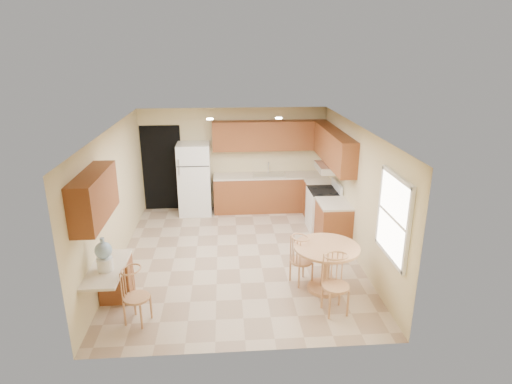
{
  "coord_description": "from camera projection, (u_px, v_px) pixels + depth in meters",
  "views": [
    {
      "loc": [
        -0.22,
        -7.48,
        3.87
      ],
      "look_at": [
        0.37,
        0.3,
        1.21
      ],
      "focal_mm": 30.0,
      "sensor_mm": 36.0,
      "label": 1
    }
  ],
  "objects": [
    {
      "name": "counter_right_a",
      "position": [
        319.0,
        182.0,
        9.93
      ],
      "size": [
        0.63,
        0.59,
        0.04
      ],
      "primitive_type": "cube",
      "color": "beige",
      "rests_on": "base_cab_right_a"
    },
    {
      "name": "window",
      "position": [
        394.0,
        217.0,
        6.25
      ],
      "size": [
        0.06,
        1.12,
        1.3
      ],
      "color": "white",
      "rests_on": "wall_right"
    },
    {
      "name": "counter_right_b",
      "position": [
        334.0,
        204.0,
        8.55
      ],
      "size": [
        0.63,
        0.8,
        0.04
      ],
      "primitive_type": "cube",
      "color": "beige",
      "rests_on": "base_cab_right_b"
    },
    {
      "name": "chair_table_a",
      "position": [
        303.0,
        257.0,
        7.16
      ],
      "size": [
        0.38,
        0.49,
        0.86
      ],
      "rotation": [
        0.0,
        0.0,
        -1.15
      ],
      "color": "tan",
      "rests_on": "floor"
    },
    {
      "name": "chair_desk",
      "position": [
        135.0,
        294.0,
        6.1
      ],
      "size": [
        0.38,
        0.49,
        0.86
      ],
      "rotation": [
        0.0,
        0.0,
        -1.93
      ],
      "color": "tan",
      "rests_on": "floor"
    },
    {
      "name": "wall_back",
      "position": [
        234.0,
        159.0,
        10.51
      ],
      "size": [
        4.5,
        0.02,
        2.5
      ],
      "primitive_type": "cube",
      "color": "#C7B986",
      "rests_on": "floor"
    },
    {
      "name": "wall_right",
      "position": [
        356.0,
        193.0,
        8.08
      ],
      "size": [
        0.02,
        5.5,
        2.5
      ],
      "primitive_type": "cube",
      "color": "#C7B986",
      "rests_on": "floor"
    },
    {
      "name": "range_hood",
      "position": [
        329.0,
        168.0,
        9.12
      ],
      "size": [
        0.5,
        0.76,
        0.14
      ],
      "primitive_type": "cube",
      "color": "silver",
      "rests_on": "upper_cab_right"
    },
    {
      "name": "base_cab_right_b",
      "position": [
        333.0,
        225.0,
        8.7
      ],
      "size": [
        0.6,
        0.8,
        0.87
      ],
      "primitive_type": "cube",
      "color": "brown",
      "rests_on": "floor"
    },
    {
      "name": "floor",
      "position": [
        238.0,
        256.0,
        8.32
      ],
      "size": [
        5.5,
        5.5,
        0.0
      ],
      "primitive_type": "plane",
      "color": "tan",
      "rests_on": "ground"
    },
    {
      "name": "stove",
      "position": [
        323.0,
        209.0,
        9.42
      ],
      "size": [
        0.65,
        0.76,
        1.09
      ],
      "color": "white",
      "rests_on": "floor"
    },
    {
      "name": "desk_pedestal",
      "position": [
        116.0,
        279.0,
        6.82
      ],
      "size": [
        0.48,
        0.42,
        0.72
      ],
      "primitive_type": "cube",
      "color": "brown",
      "rests_on": "floor"
    },
    {
      "name": "refrigerator",
      "position": [
        195.0,
        179.0,
        10.24
      ],
      "size": [
        0.76,
        0.74,
        1.73
      ],
      "color": "white",
      "rests_on": "floor"
    },
    {
      "name": "can_light_a",
      "position": [
        210.0,
        119.0,
        8.62
      ],
      "size": [
        0.14,
        0.14,
        0.02
      ],
      "primitive_type": "cylinder",
      "color": "white",
      "rests_on": "ceiling"
    },
    {
      "name": "desk_top",
      "position": [
        107.0,
        269.0,
        6.33
      ],
      "size": [
        0.5,
        1.2,
        0.04
      ],
      "primitive_type": "cube",
      "color": "beige",
      "rests_on": "desk_pedestal"
    },
    {
      "name": "upper_cab_right",
      "position": [
        334.0,
        148.0,
        9.02
      ],
      "size": [
        0.33,
        2.42,
        0.7
      ],
      "primitive_type": "cube",
      "color": "brown",
      "rests_on": "wall_right"
    },
    {
      "name": "counter_back",
      "position": [
        270.0,
        176.0,
        10.41
      ],
      "size": [
        2.75,
        0.63,
        0.04
      ],
      "primitive_type": "cube",
      "color": "beige",
      "rests_on": "base_cab_back"
    },
    {
      "name": "sink",
      "position": [
        269.0,
        175.0,
        10.4
      ],
      "size": [
        0.78,
        0.44,
        0.01
      ],
      "primitive_type": "cube",
      "color": "silver",
      "rests_on": "counter_back"
    },
    {
      "name": "water_crock",
      "position": [
        104.0,
        256.0,
        6.18
      ],
      "size": [
        0.25,
        0.25,
        0.51
      ],
      "color": "white",
      "rests_on": "desk_top"
    },
    {
      "name": "doorway",
      "position": [
        162.0,
        168.0,
        10.44
      ],
      "size": [
        0.9,
        0.02,
        2.1
      ],
      "primitive_type": "cube",
      "color": "black",
      "rests_on": "floor"
    },
    {
      "name": "wall_left",
      "position": [
        114.0,
        199.0,
        7.76
      ],
      "size": [
        0.02,
        5.5,
        2.5
      ],
      "primitive_type": "cube",
      "color": "#C7B986",
      "rests_on": "floor"
    },
    {
      "name": "upper_cab_back",
      "position": [
        270.0,
        136.0,
        10.23
      ],
      "size": [
        2.75,
        0.33,
        0.7
      ],
      "primitive_type": "cube",
      "color": "brown",
      "rests_on": "wall_back"
    },
    {
      "name": "base_cab_back",
      "position": [
        270.0,
        193.0,
        10.56
      ],
      "size": [
        2.75,
        0.6,
        0.87
      ],
      "primitive_type": "cube",
      "color": "brown",
      "rests_on": "floor"
    },
    {
      "name": "upper_cab_left",
      "position": [
        94.0,
        197.0,
        6.07
      ],
      "size": [
        0.33,
        1.4,
        0.7
      ],
      "primitive_type": "cube",
      "color": "brown",
      "rests_on": "wall_left"
    },
    {
      "name": "ceiling",
      "position": [
        237.0,
        129.0,
        7.52
      ],
      "size": [
        4.5,
        5.5,
        0.02
      ],
      "primitive_type": "cube",
      "color": "white",
      "rests_on": "wall_back"
    },
    {
      "name": "dining_table",
      "position": [
        326.0,
        261.0,
        7.03
      ],
      "size": [
        1.07,
        1.07,
        0.79
      ],
      "rotation": [
        0.0,
        0.0,
        0.06
      ],
      "color": "tan",
      "rests_on": "floor"
    },
    {
      "name": "chair_table_b",
      "position": [
        338.0,
        282.0,
        6.31
      ],
      "size": [
        0.41,
        0.42,
        0.94
      ],
      "rotation": [
        0.0,
        0.0,
        3.31
      ],
      "color": "tan",
      "rests_on": "floor"
    },
    {
      "name": "can_light_b",
      "position": [
        279.0,
        118.0,
        8.72
      ],
      "size": [
        0.14,
        0.14,
        0.02
      ],
      "primitive_type": "cylinder",
      "color": "white",
      "rests_on": "ceiling"
    },
    {
      "name": "wall_front",
      "position": [
        245.0,
        268.0,
        5.32
      ],
      "size": [
        4.5,
        0.02,
        2.5
      ],
      "primitive_type": "cube",
      "color": "#C7B986",
      "rests_on": "floor"
    },
    {
      "name": "base_cab_right_a",
      "position": [
        318.0,
        200.0,
        10.07
      ],
      "size": [
        0.6,
        0.59,
        0.87
      ],
      "primitive_type": "cube",
      "color": "brown",
      "rests_on": "floor"
    }
  ]
}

